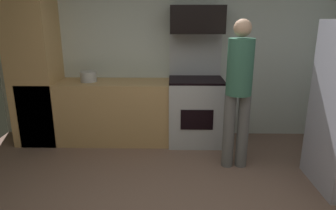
# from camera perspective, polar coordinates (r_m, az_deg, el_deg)

# --- Properties ---
(wall_back) EXTENTS (5.20, 0.12, 2.60)m
(wall_back) POSITION_cam_1_polar(r_m,az_deg,el_deg) (4.62, 0.29, 10.17)
(wall_back) COLOR silver
(wall_back) RESTS_ON ground
(lower_cabinet_run) EXTENTS (2.40, 0.60, 0.90)m
(lower_cabinet_run) POSITION_cam_1_polar(r_m,az_deg,el_deg) (4.54, -11.22, -1.23)
(lower_cabinet_run) COLOR tan
(lower_cabinet_run) RESTS_ON ground
(cabinet_column) EXTENTS (0.60, 0.60, 2.10)m
(cabinet_column) POSITION_cam_1_polar(r_m,az_deg,el_deg) (4.72, -23.64, 5.88)
(cabinet_column) COLOR tan
(cabinet_column) RESTS_ON ground
(oven_range) EXTENTS (0.76, 0.65, 1.57)m
(oven_range) POSITION_cam_1_polar(r_m,az_deg,el_deg) (4.43, 5.15, -0.49)
(oven_range) COLOR silver
(oven_range) RESTS_ON ground
(microwave) EXTENTS (0.74, 0.38, 0.37)m
(microwave) POSITION_cam_1_polar(r_m,az_deg,el_deg) (4.32, 5.50, 15.71)
(microwave) COLOR black
(microwave) RESTS_ON oven_range
(person_cook) EXTENTS (0.31, 0.30, 1.77)m
(person_cook) POSITION_cam_1_polar(r_m,az_deg,el_deg) (3.62, 13.15, 3.18)
(person_cook) COLOR slate
(person_cook) RESTS_ON ground
(stock_pot) EXTENTS (0.23, 0.23, 0.14)m
(stock_pot) POSITION_cam_1_polar(r_m,az_deg,el_deg) (4.48, -14.73, 5.19)
(stock_pot) COLOR #BEBEBF
(stock_pot) RESTS_ON lower_cabinet_run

